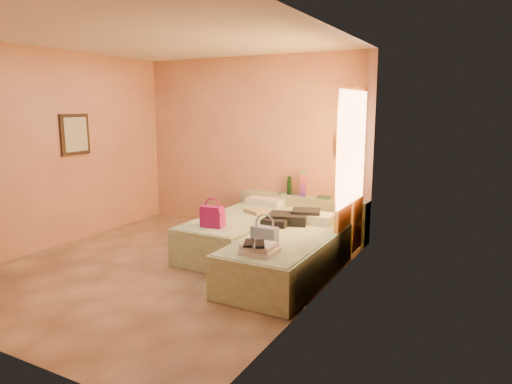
% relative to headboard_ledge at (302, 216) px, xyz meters
% --- Properties ---
extents(ground, '(4.50, 4.50, 0.00)m').
position_rel_headboard_ledge_xyz_m(ground, '(-0.98, -2.10, -0.33)').
color(ground, tan).
rests_on(ground, ground).
extents(room_walls, '(4.02, 4.51, 2.81)m').
position_rel_headboard_ledge_xyz_m(room_walls, '(-0.77, -1.53, 1.46)').
color(room_walls, tan).
rests_on(room_walls, ground).
extents(headboard_ledge, '(2.05, 0.30, 0.65)m').
position_rel_headboard_ledge_xyz_m(headboard_ledge, '(0.00, 0.00, 0.00)').
color(headboard_ledge, gray).
rests_on(headboard_ledge, ground).
extents(bed_left, '(0.91, 2.00, 0.50)m').
position_rel_headboard_ledge_xyz_m(bed_left, '(-0.50, -1.05, -0.08)').
color(bed_left, beige).
rests_on(bed_left, ground).
extents(bed_right, '(0.91, 2.00, 0.50)m').
position_rel_headboard_ledge_xyz_m(bed_right, '(0.52, -1.70, -0.08)').
color(bed_right, beige).
rests_on(bed_right, ground).
extents(water_bottle, '(0.10, 0.10, 0.27)m').
position_rel_headboard_ledge_xyz_m(water_bottle, '(-0.24, 0.04, 0.46)').
color(water_bottle, '#163D1E').
rests_on(water_bottle, headboard_ledge).
extents(rainbow_box, '(0.11, 0.11, 0.39)m').
position_rel_headboard_ledge_xyz_m(rainbow_box, '(0.02, -0.03, 0.52)').
color(rainbow_box, '#A51466').
rests_on(rainbow_box, headboard_ledge).
extents(small_dish, '(0.14, 0.14, 0.03)m').
position_rel_headboard_ledge_xyz_m(small_dish, '(-0.34, -0.06, 0.34)').
color(small_dish, '#488461').
rests_on(small_dish, headboard_ledge).
extents(green_book, '(0.22, 0.17, 0.03)m').
position_rel_headboard_ledge_xyz_m(green_book, '(0.37, -0.04, 0.34)').
color(green_book, '#284C36').
rests_on(green_book, headboard_ledge).
extents(flower_vase, '(0.23, 0.23, 0.26)m').
position_rel_headboard_ledge_xyz_m(flower_vase, '(0.66, -0.03, 0.46)').
color(flower_vase, silver).
rests_on(flower_vase, headboard_ledge).
extents(magenta_handbag, '(0.30, 0.19, 0.27)m').
position_rel_headboard_ledge_xyz_m(magenta_handbag, '(-0.51, -1.72, 0.31)').
color(magenta_handbag, '#A51466').
rests_on(magenta_handbag, bed_left).
extents(khaki_garment, '(0.39, 0.36, 0.05)m').
position_rel_headboard_ledge_xyz_m(khaki_garment, '(-0.39, -0.77, 0.20)').
color(khaki_garment, tan).
rests_on(khaki_garment, bed_left).
extents(clothes_pile, '(0.65, 0.65, 0.16)m').
position_rel_headboard_ledge_xyz_m(clothes_pile, '(0.30, -1.10, 0.26)').
color(clothes_pile, black).
rests_on(clothes_pile, bed_right).
extents(blue_handbag, '(0.30, 0.13, 0.19)m').
position_rel_headboard_ledge_xyz_m(blue_handbag, '(0.39, -2.05, 0.27)').
color(blue_handbag, '#3A5C8B').
rests_on(blue_handbag, bed_right).
extents(towel_stack, '(0.35, 0.30, 0.10)m').
position_rel_headboard_ledge_xyz_m(towel_stack, '(0.51, -2.39, 0.23)').
color(towel_stack, white).
rests_on(towel_stack, bed_right).
extents(sandal_pair, '(0.27, 0.31, 0.03)m').
position_rel_headboard_ledge_xyz_m(sandal_pair, '(0.47, -2.44, 0.29)').
color(sandal_pair, black).
rests_on(sandal_pair, towel_stack).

